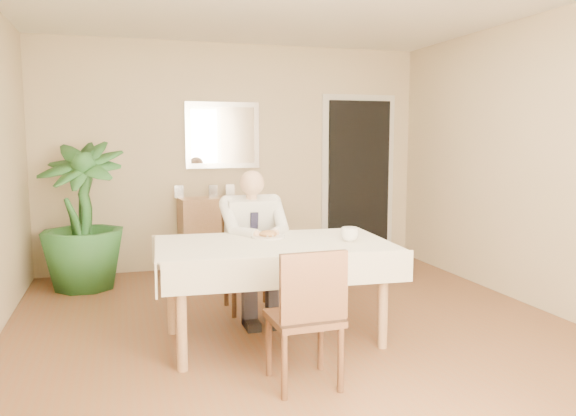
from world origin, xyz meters
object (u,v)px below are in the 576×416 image
object	(u,v)px
coffee_mug	(350,234)
chair_near	(308,311)
seated_man	(255,237)
chair_far	(248,252)
dining_table	(273,253)
sideboard	(226,233)
potted_palm	(82,216)

from	to	relation	value
coffee_mug	chair_near	bearing A→B (deg)	-128.18
chair_near	coffee_mug	distance (m)	0.98
chair_near	seated_man	world-z (taller)	seated_man
chair_far	dining_table	bearing A→B (deg)	-93.36
chair_near	sideboard	world-z (taller)	chair_near
seated_man	potted_palm	bearing A→B (deg)	136.19
potted_palm	chair_far	bearing A→B (deg)	-37.28
chair_far	coffee_mug	distance (m)	1.19
chair_near	sideboard	size ratio (longest dim) A/B	0.82
potted_palm	chair_near	bearing A→B (deg)	-63.27
coffee_mug	sideboard	xyz separation A→B (m)	(-0.47, 2.51, -0.38)
sideboard	dining_table	bearing A→B (deg)	-97.37
dining_table	chair_far	bearing A→B (deg)	93.49
dining_table	potted_palm	world-z (taller)	potted_palm
chair_near	potted_palm	distance (m)	3.19
dining_table	potted_palm	size ratio (longest dim) A/B	1.20
coffee_mug	potted_palm	world-z (taller)	potted_palm
seated_man	dining_table	bearing A→B (deg)	-90.00
potted_palm	coffee_mug	bearing A→B (deg)	-46.51
chair_near	seated_man	bearing A→B (deg)	87.07
dining_table	coffee_mug	size ratio (longest dim) A/B	13.23
dining_table	potted_palm	bearing A→B (deg)	129.66
coffee_mug	seated_man	bearing A→B (deg)	127.51
seated_man	sideboard	xyz separation A→B (m)	(0.08, 1.79, -0.27)
dining_table	chair_near	size ratio (longest dim) A/B	2.04
dining_table	chair_far	size ratio (longest dim) A/B	1.98
seated_man	sideboard	size ratio (longest dim) A/B	1.17
chair_near	coffee_mug	xyz separation A→B (m)	(0.57, 0.73, 0.32)
dining_table	coffee_mug	world-z (taller)	coffee_mug
seated_man	coffee_mug	distance (m)	0.92
dining_table	chair_near	xyz separation A→B (m)	(-0.02, -0.86, -0.18)
seated_man	coffee_mug	xyz separation A→B (m)	(0.55, -0.72, 0.11)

